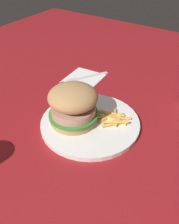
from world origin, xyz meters
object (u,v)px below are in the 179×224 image
Objects in this scene: plate at (90,123)px; sandwich at (73,104)px; fork at (84,77)px; napkin at (84,78)px; fries_pile at (112,118)px.

plate is 0.07m from sandwich.
fork is at bearing 118.83° from sandwich.
fries_pile is at bearing -38.30° from napkin.
fork is (-0.00, -0.00, 0.00)m from napkin.
fries_pile is (0.08, 0.06, -0.05)m from sandwich.
fork is at bearing 128.28° from plate.
sandwich is at bearing -61.50° from napkin.
napkin is 0.70× the size of fork.
plate is 2.26× the size of fries_pile.
sandwich is at bearing -61.17° from fork.
fries_pile is at bearing 41.98° from plate.
sandwich reaches higher than plate.
napkin is (-0.15, 0.19, -0.01)m from plate.
sandwich is 0.11m from fries_pile.
sandwich reaches higher than fork.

